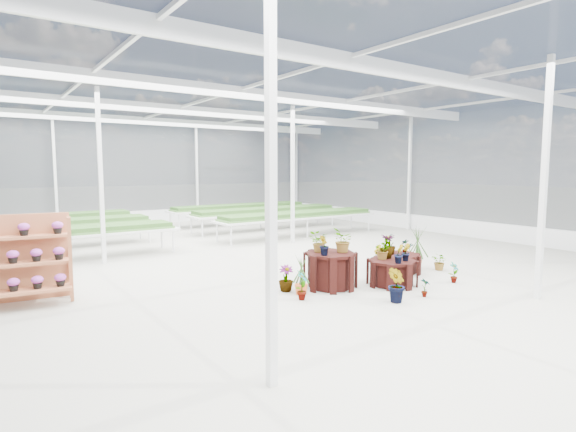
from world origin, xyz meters
TOP-DOWN VIEW (x-y plane):
  - ground_plane at (0.00, 0.00)m, footprint 24.00×24.00m
  - greenhouse_shell at (0.00, 0.00)m, footprint 18.00×24.00m
  - steel_frame at (0.00, 0.00)m, footprint 18.00×24.00m
  - nursery_benches at (0.00, 7.20)m, footprint 16.00×7.00m
  - plinth_tall at (0.29, -1.14)m, footprint 1.27×1.27m
  - plinth_mid at (1.49, -1.74)m, footprint 1.14×1.14m
  - plinth_low at (2.49, -1.04)m, footprint 1.31×1.31m
  - shelf_rack at (-4.98, 1.07)m, footprint 1.63×1.01m
  - nursery_plants at (1.36, -1.26)m, footprint 4.84×2.78m

SIDE VIEW (x-z plane):
  - ground_plane at x=0.00m, z-range 0.00..0.00m
  - plinth_low at x=2.49m, z-range 0.00..0.45m
  - plinth_mid at x=1.49m, z-range 0.00..0.54m
  - plinth_tall at x=0.29m, z-range 0.00..0.74m
  - nursery_benches at x=0.00m, z-range 0.00..0.84m
  - nursery_plants at x=1.36m, z-range -0.04..1.20m
  - shelf_rack at x=-4.98m, z-range 0.00..1.63m
  - greenhouse_shell at x=0.00m, z-range 0.00..4.50m
  - steel_frame at x=0.00m, z-range 0.00..4.50m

